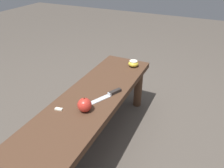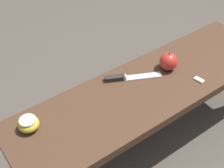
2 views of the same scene
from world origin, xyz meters
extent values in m
plane|color=#4C443D|center=(0.00, 0.00, 0.00)|extent=(8.00, 8.00, 0.00)
cube|color=#472D1E|center=(0.00, 0.00, 0.37)|extent=(1.24, 0.35, 0.04)
cylinder|color=#472D1E|center=(-0.56, -0.12, 0.17)|extent=(0.07, 0.07, 0.35)
cylinder|color=#472D1E|center=(0.56, -0.12, 0.17)|extent=(0.07, 0.07, 0.35)
cube|color=#B7BABF|center=(-0.01, -0.06, 0.39)|extent=(0.16, 0.10, 0.00)
cube|color=#B7BABF|center=(0.06, -0.09, 0.40)|extent=(0.02, 0.03, 0.02)
cube|color=#282321|center=(0.10, -0.11, 0.40)|extent=(0.09, 0.06, 0.02)
sphere|color=red|center=(-0.13, -0.04, 0.43)|extent=(0.08, 0.08, 0.08)
cylinder|color=#4C3319|center=(-0.13, -0.04, 0.47)|extent=(0.01, 0.01, 0.01)
ellipsoid|color=gold|center=(0.50, -0.08, 0.41)|extent=(0.08, 0.08, 0.05)
cylinder|color=white|center=(0.50, -0.08, 0.43)|extent=(0.06, 0.06, 0.00)
cube|color=white|center=(-0.19, 0.10, 0.39)|extent=(0.03, 0.04, 0.01)
camera|label=1|loc=(-0.94, -0.58, 1.12)|focal=35.00mm
camera|label=2|loc=(0.68, 0.67, 1.27)|focal=50.00mm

